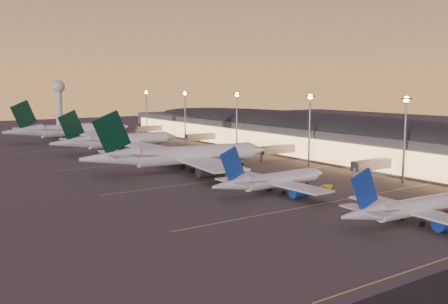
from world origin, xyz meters
TOP-DOWN VIEW (x-y plane):
  - ground at (0.00, 0.00)m, footprint 700.00×700.00m
  - airliner_narrow_south at (-1.19, -28.30)m, footprint 36.56×32.76m
  - airliner_narrow_north at (-5.71, 10.67)m, footprint 38.63×34.42m
  - airliner_wide_near at (-9.05, 54.84)m, footprint 66.70×61.23m
  - airliner_wide_mid at (-7.04, 113.92)m, footprint 59.64×54.44m
  - airliner_wide_far at (-10.62, 168.79)m, footprint 68.50×62.87m
  - terminal_building at (61.84, 72.47)m, footprint 56.35×255.00m
  - light_masts at (36.00, 65.00)m, footprint 2.20×217.20m
  - radar_tower at (10.00, 260.00)m, footprint 9.00×9.00m
  - lane_markings at (0.00, 40.00)m, footprint 90.00×180.36m
  - baggage_tug_c at (10.75, 6.76)m, footprint 4.11×1.87m

SIDE VIEW (x-z plane):
  - ground at x=0.00m, z-range 0.00..0.00m
  - lane_markings at x=0.00m, z-range 0.01..0.01m
  - baggage_tug_c at x=10.75m, z-range -0.05..1.17m
  - airliner_narrow_south at x=-1.19m, z-range -3.15..9.90m
  - airliner_narrow_north at x=-5.71m, z-range -3.34..10.49m
  - airliner_wide_mid at x=-7.04m, z-range -4.63..14.45m
  - airliner_wide_near at x=-9.05m, z-range -5.18..16.17m
  - airliner_wide_far at x=-10.62m, z-range -5.32..16.60m
  - terminal_building at x=61.84m, z-range 0.05..17.51m
  - light_masts at x=36.00m, z-range 4.60..30.50m
  - radar_tower at x=10.00m, z-range 5.62..38.12m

